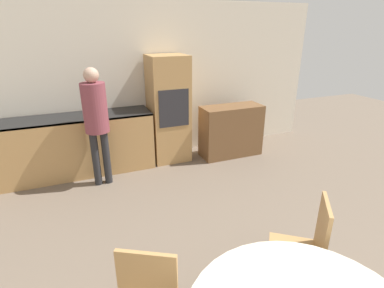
{
  "coord_description": "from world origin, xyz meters",
  "views": [
    {
      "loc": [
        -1.06,
        0.53,
        2.19
      ],
      "look_at": [
        -0.03,
        3.08,
        1.11
      ],
      "focal_mm": 28.0,
      "sensor_mm": 36.0,
      "label": 1
    }
  ],
  "objects_px": {
    "person_standing": "(96,115)",
    "oven_unit": "(168,109)",
    "chair_far_right": "(307,246)",
    "sideboard": "(231,131)"
  },
  "relations": [
    {
      "from": "person_standing",
      "to": "oven_unit",
      "type": "bearing_deg",
      "value": 23.0
    },
    {
      "from": "chair_far_right",
      "to": "sideboard",
      "type": "bearing_deg",
      "value": -160.52
    },
    {
      "from": "sideboard",
      "to": "person_standing",
      "type": "bearing_deg",
      "value": -173.96
    },
    {
      "from": "sideboard",
      "to": "chair_far_right",
      "type": "relative_size",
      "value": 1.13
    },
    {
      "from": "sideboard",
      "to": "person_standing",
      "type": "relative_size",
      "value": 0.64
    },
    {
      "from": "oven_unit",
      "to": "sideboard",
      "type": "height_order",
      "value": "oven_unit"
    },
    {
      "from": "oven_unit",
      "to": "chair_far_right",
      "type": "xyz_separation_m",
      "value": [
        0.12,
        -3.23,
        -0.35
      ]
    },
    {
      "from": "chair_far_right",
      "to": "person_standing",
      "type": "distance_m",
      "value": 3.07
    },
    {
      "from": "oven_unit",
      "to": "sideboard",
      "type": "bearing_deg",
      "value": -14.25
    },
    {
      "from": "chair_far_right",
      "to": "oven_unit",
      "type": "bearing_deg",
      "value": -140.61
    }
  ]
}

